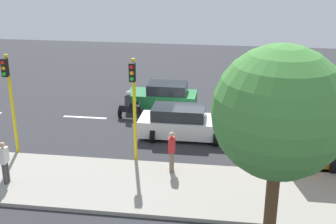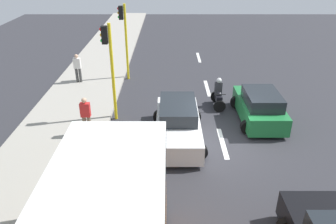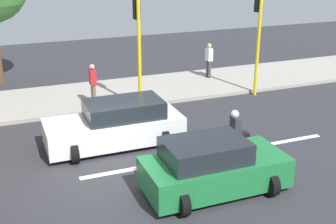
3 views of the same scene
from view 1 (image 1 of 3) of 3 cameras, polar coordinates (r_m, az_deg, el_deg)
The scene contains 14 objects.
ground_plane at distance 23.68m, azimuth 3.54°, elevation -1.53°, with size 40.00×60.00×0.10m, color #2D2D33.
sidewalk at distance 17.33m, azimuth 1.60°, elevation -9.66°, with size 4.00×60.00×0.15m, color #9E998E.
lane_stripe_north at distance 24.81m, azimuth -10.41°, elevation -0.67°, with size 0.20×2.40×0.01m, color white.
lane_stripe_mid at distance 23.66m, azimuth 3.54°, elevation -1.40°, with size 0.20×2.40×0.01m, color white.
lane_stripe_south at distance 24.00m, azimuth 17.97°, elevation -2.08°, with size 0.20×2.40×0.01m, color white.
car_white at distance 21.71m, azimuth 2.05°, elevation -1.41°, with size 2.21×4.46×1.52m.
car_green at distance 25.47m, azimuth -0.61°, elevation 1.91°, with size 2.17×3.85×1.52m.
car_black at distance 25.61m, azimuth 18.62°, elevation 0.93°, with size 2.28×4.56×1.52m.
motorcycle at distance 24.19m, azimuth -4.81°, elevation 0.66°, with size 0.60×1.30×1.53m.
pedestrian_near_signal at distance 18.27m, azimuth -19.92°, elevation -5.84°, with size 0.40×0.24×1.69m.
pedestrian_by_tree at distance 18.07m, azimuth 0.47°, elevation -4.82°, with size 0.40×0.24×1.69m.
traffic_light_corner at distance 20.25m, azimuth -19.35°, elevation 2.47°, with size 0.49×0.24×4.50m.
traffic_light_midblock at distance 18.45m, azimuth -4.35°, elevation 1.91°, with size 0.49×0.24×4.50m.
street_tree_north at distance 11.99m, azimuth 13.87°, elevation -0.17°, with size 3.55×3.55×6.45m.
Camera 1 is at (21.94, 1.64, 8.70)m, focal length 48.39 mm.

